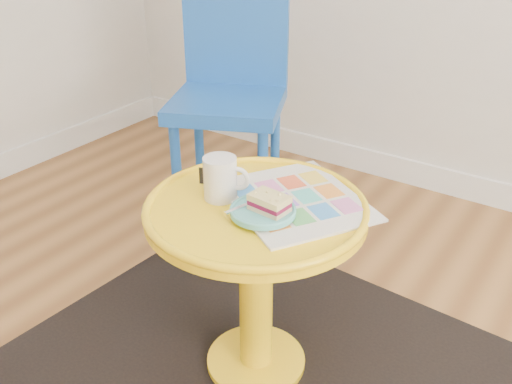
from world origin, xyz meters
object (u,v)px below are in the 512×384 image
Objects in this scene: plate at (263,212)px; mug at (221,177)px; chair at (231,83)px; side_table at (256,256)px; newspaper at (295,200)px.

mug is at bearing 170.25° from plate.
chair reaches higher than plate.
chair reaches higher than side_table.
side_table is 4.68× the size of mug.
plate is (0.68, -0.78, -0.00)m from chair.
plate is (0.14, -0.02, -0.04)m from mug.
newspaper is at bearing 11.46° from mug.
mug reaches higher than plate.
chair is at bearing 107.33° from mug.
newspaper is 0.20m from mug.
chair is (-0.63, 0.74, 0.17)m from side_table.
side_table is 1.54× the size of newspaper.
side_table is 0.19m from newspaper.
mug is at bearing -171.82° from side_table.
plate is at bearing -73.73° from chair.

